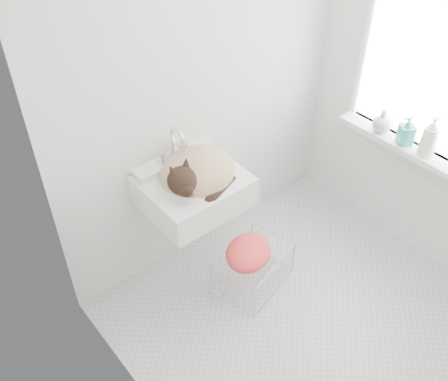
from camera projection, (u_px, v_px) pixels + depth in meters
floor at (301, 314)px, 3.37m from camera, size 2.20×2.00×0.02m
back_wall at (204, 88)px, 3.15m from camera, size 2.20×0.02×2.50m
right_wall at (448, 94)px, 3.09m from camera, size 0.02×2.00×2.50m
left_wall at (139, 270)px, 2.03m from camera, size 0.02×2.00×2.50m
window_glass at (423, 68)px, 3.14m from camera, size 0.01×0.80×1.00m
window_frame at (421, 68)px, 3.13m from camera, size 0.04×0.90×1.10m
windowsill at (397, 142)px, 3.44m from camera, size 0.16×0.88×0.04m
sink at (193, 178)px, 3.11m from camera, size 0.61×0.54×0.25m
faucet at (174, 146)px, 3.13m from camera, size 0.22×0.16×0.22m
cat at (196, 173)px, 3.08m from camera, size 0.52×0.44×0.32m
wire_rack at (253, 268)px, 3.48m from camera, size 0.57×0.46×0.30m
towel at (248, 257)px, 3.31m from camera, size 0.42×0.38×0.14m
bottle_a at (424, 154)px, 3.29m from camera, size 0.11×0.11×0.23m
bottle_b at (403, 143)px, 3.39m from camera, size 0.13×0.13×0.20m
bottle_c at (380, 131)px, 3.50m from camera, size 0.18×0.18×0.17m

